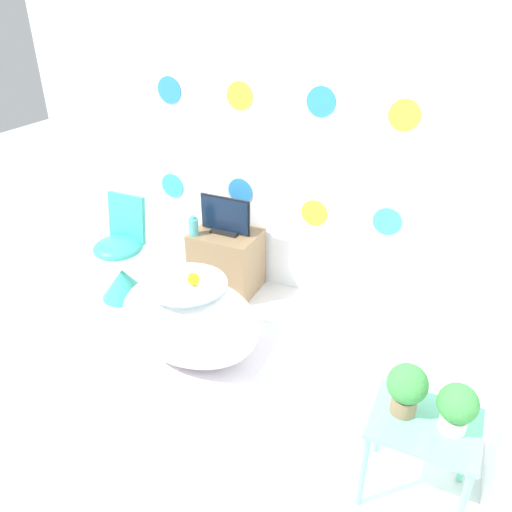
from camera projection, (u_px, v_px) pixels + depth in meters
ground_plane at (126, 460)px, 2.67m from camera, size 12.00×12.00×0.00m
wall_back_dotted at (277, 129)px, 3.62m from camera, size 4.47×0.05×2.60m
rug at (182, 359)px, 3.37m from camera, size 1.04×0.91×0.01m
bathtub at (189, 319)px, 3.27m from camera, size 0.97×0.63×0.60m
rubber_duck at (193, 279)px, 3.06m from camera, size 0.08×0.08×0.09m
chair at (122, 266)px, 3.94m from camera, size 0.38×0.38×0.82m
tv_cabinet at (227, 261)px, 4.04m from camera, size 0.51×0.41×0.51m
tv at (225, 217)px, 3.86m from camera, size 0.42×0.12×0.30m
vase at (193, 226)px, 3.85m from camera, size 0.07×0.07×0.16m
side_table at (423, 435)px, 2.31m from camera, size 0.49×0.40×0.49m
potted_plant_left at (407, 387)px, 2.25m from camera, size 0.19×0.19×0.26m
potted_plant_right at (457, 407)px, 2.17m from camera, size 0.18×0.18×0.25m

